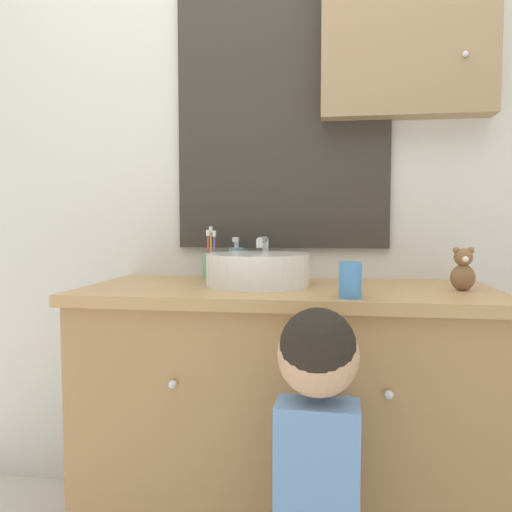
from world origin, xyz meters
TOP-DOWN VIEW (x-y plane):
  - wall_back at (0.03, 0.62)m, footprint 3.20×0.18m
  - vanity_counter at (0.00, 0.31)m, footprint 1.28×0.57m
  - sink_basin at (-0.09, 0.33)m, footprint 0.33×0.39m
  - toothbrush_holder at (-0.29, 0.50)m, footprint 0.07×0.07m
  - soap_dispenser at (-0.20, 0.52)m, footprint 0.06×0.06m
  - child_figure at (0.11, -0.13)m, footprint 0.20×0.43m
  - teddy_bear at (0.53, 0.29)m, footprint 0.07×0.06m
  - drinking_cup at (0.19, 0.09)m, footprint 0.06×0.06m

SIDE VIEW (x-z plane):
  - vanity_counter at x=0.00m, z-range 0.00..0.86m
  - child_figure at x=0.11m, z-range 0.13..0.99m
  - drinking_cup at x=0.19m, z-range 0.86..0.95m
  - toothbrush_holder at x=-0.29m, z-range 0.81..1.00m
  - sink_basin at x=-0.09m, z-range 0.83..0.99m
  - soap_dispenser at x=-0.20m, z-range 0.84..0.99m
  - teddy_bear at x=0.53m, z-range 0.85..0.98m
  - wall_back at x=0.03m, z-range 0.05..2.55m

